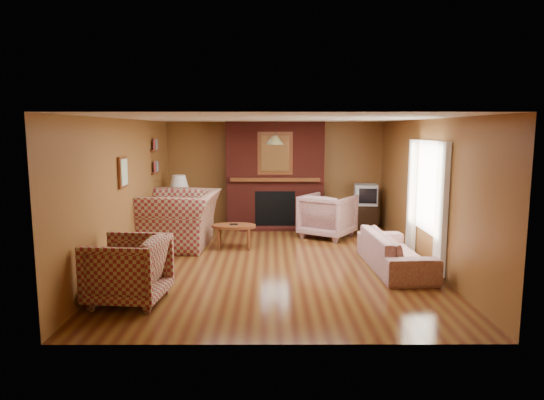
{
  "coord_description": "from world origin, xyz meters",
  "views": [
    {
      "loc": [
        -0.1,
        -8.04,
        2.23
      ],
      "look_at": [
        -0.08,
        0.6,
        0.97
      ],
      "focal_mm": 32.0,
      "sensor_mm": 36.0,
      "label": 1
    }
  ],
  "objects_px": {
    "crt_tv": "(366,195)",
    "tv_stand": "(365,216)",
    "fireplace": "(275,176)",
    "plaid_loveseat": "(179,219)",
    "floral_sofa": "(395,251)",
    "coffee_table": "(234,228)",
    "plaid_armchair": "(128,270)",
    "side_table": "(180,219)",
    "table_lamp": "(179,189)",
    "floral_armchair": "(328,216)"
  },
  "relations": [
    {
      "from": "fireplace",
      "to": "side_table",
      "type": "height_order",
      "value": "fireplace"
    },
    {
      "from": "coffee_table",
      "to": "side_table",
      "type": "xyz_separation_m",
      "value": [
        -1.31,
        1.55,
        -0.12
      ]
    },
    {
      "from": "plaid_loveseat",
      "to": "plaid_armchair",
      "type": "distance_m",
      "value": 3.05
    },
    {
      "from": "tv_stand",
      "to": "crt_tv",
      "type": "relative_size",
      "value": 0.96
    },
    {
      "from": "tv_stand",
      "to": "floral_sofa",
      "type": "bearing_deg",
      "value": -95.83
    },
    {
      "from": "floral_sofa",
      "to": "crt_tv",
      "type": "xyz_separation_m",
      "value": [
        0.15,
        3.27,
        0.48
      ]
    },
    {
      "from": "plaid_armchair",
      "to": "tv_stand",
      "type": "distance_m",
      "value": 6.23
    },
    {
      "from": "fireplace",
      "to": "plaid_loveseat",
      "type": "relative_size",
      "value": 1.49
    },
    {
      "from": "floral_armchair",
      "to": "tv_stand",
      "type": "height_order",
      "value": "floral_armchair"
    },
    {
      "from": "fireplace",
      "to": "plaid_loveseat",
      "type": "bearing_deg",
      "value": -134.1
    },
    {
      "from": "crt_tv",
      "to": "side_table",
      "type": "bearing_deg",
      "value": -175.26
    },
    {
      "from": "plaid_armchair",
      "to": "fireplace",
      "type": "bearing_deg",
      "value": 164.48
    },
    {
      "from": "crt_tv",
      "to": "tv_stand",
      "type": "bearing_deg",
      "value": 90.0
    },
    {
      "from": "floral_armchair",
      "to": "tv_stand",
      "type": "distance_m",
      "value": 1.35
    },
    {
      "from": "plaid_loveseat",
      "to": "table_lamp",
      "type": "xyz_separation_m",
      "value": [
        -0.25,
        1.37,
        0.41
      ]
    },
    {
      "from": "crt_tv",
      "to": "plaid_armchair",
      "type": "bearing_deg",
      "value": -129.99
    },
    {
      "from": "plaid_loveseat",
      "to": "floral_armchair",
      "type": "distance_m",
      "value": 3.04
    },
    {
      "from": "crt_tv",
      "to": "coffee_table",
      "type": "bearing_deg",
      "value": -146.32
    },
    {
      "from": "floral_sofa",
      "to": "fireplace",
      "type": "bearing_deg",
      "value": 26.16
    },
    {
      "from": "crt_tv",
      "to": "table_lamp",
      "type": "bearing_deg",
      "value": -175.26
    },
    {
      "from": "tv_stand",
      "to": "side_table",
      "type": "bearing_deg",
      "value": -178.39
    },
    {
      "from": "floral_armchair",
      "to": "table_lamp",
      "type": "height_order",
      "value": "table_lamp"
    },
    {
      "from": "coffee_table",
      "to": "table_lamp",
      "type": "relative_size",
      "value": 1.18
    },
    {
      "from": "plaid_armchair",
      "to": "tv_stand",
      "type": "bearing_deg",
      "value": 145.99
    },
    {
      "from": "side_table",
      "to": "table_lamp",
      "type": "bearing_deg",
      "value": 90.0
    },
    {
      "from": "floral_sofa",
      "to": "tv_stand",
      "type": "height_order",
      "value": "floral_sofa"
    },
    {
      "from": "plaid_loveseat",
      "to": "tv_stand",
      "type": "distance_m",
      "value": 4.27
    },
    {
      "from": "plaid_loveseat",
      "to": "crt_tv",
      "type": "distance_m",
      "value": 4.27
    },
    {
      "from": "fireplace",
      "to": "floral_armchair",
      "type": "relative_size",
      "value": 2.43
    },
    {
      "from": "floral_sofa",
      "to": "table_lamp",
      "type": "bearing_deg",
      "value": 51.21
    },
    {
      "from": "fireplace",
      "to": "floral_armchair",
      "type": "height_order",
      "value": "fireplace"
    },
    {
      "from": "fireplace",
      "to": "table_lamp",
      "type": "height_order",
      "value": "fireplace"
    },
    {
      "from": "side_table",
      "to": "table_lamp",
      "type": "xyz_separation_m",
      "value": [
        0.0,
        0.0,
        0.66
      ]
    },
    {
      "from": "side_table",
      "to": "crt_tv",
      "type": "xyz_separation_m",
      "value": [
        4.15,
        0.34,
        0.5
      ]
    },
    {
      "from": "fireplace",
      "to": "table_lamp",
      "type": "relative_size",
      "value": 3.41
    },
    {
      "from": "side_table",
      "to": "plaid_loveseat",
      "type": "bearing_deg",
      "value": -79.69
    },
    {
      "from": "side_table",
      "to": "plaid_armchair",
      "type": "bearing_deg",
      "value": -88.06
    },
    {
      "from": "plaid_loveseat",
      "to": "plaid_armchair",
      "type": "xyz_separation_m",
      "value": [
        -0.1,
        -3.05,
        -0.09
      ]
    },
    {
      "from": "floral_sofa",
      "to": "crt_tv",
      "type": "bearing_deg",
      "value": -5.26
    },
    {
      "from": "floral_sofa",
      "to": "side_table",
      "type": "relative_size",
      "value": 3.7
    },
    {
      "from": "floral_sofa",
      "to": "coffee_table",
      "type": "relative_size",
      "value": 2.42
    },
    {
      "from": "fireplace",
      "to": "plaid_armchair",
      "type": "height_order",
      "value": "fireplace"
    },
    {
      "from": "fireplace",
      "to": "plaid_armchair",
      "type": "bearing_deg",
      "value": -111.46
    },
    {
      "from": "fireplace",
      "to": "table_lamp",
      "type": "distance_m",
      "value": 2.18
    },
    {
      "from": "floral_sofa",
      "to": "coffee_table",
      "type": "distance_m",
      "value": 3.02
    },
    {
      "from": "side_table",
      "to": "table_lamp",
      "type": "relative_size",
      "value": 0.77
    },
    {
      "from": "side_table",
      "to": "table_lamp",
      "type": "height_order",
      "value": "table_lamp"
    },
    {
      "from": "tv_stand",
      "to": "plaid_loveseat",
      "type": "bearing_deg",
      "value": -159.36
    },
    {
      "from": "fireplace",
      "to": "plaid_loveseat",
      "type": "xyz_separation_m",
      "value": [
        -1.85,
        -1.91,
        -0.66
      ]
    },
    {
      "from": "table_lamp",
      "to": "tv_stand",
      "type": "height_order",
      "value": "table_lamp"
    }
  ]
}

